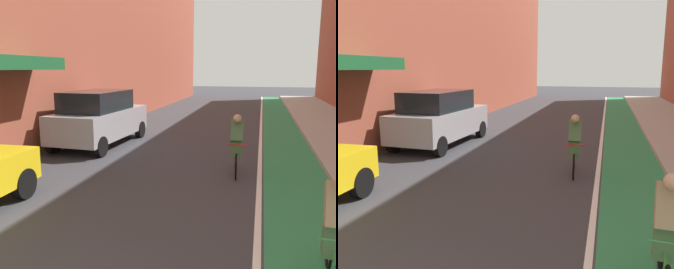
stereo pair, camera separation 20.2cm
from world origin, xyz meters
The scene contains 6 objects.
ground_plane centered at (0.00, 14.84, 0.00)m, with size 82.88×82.88×0.00m, color #38383D.
bike_lane_paint centered at (3.42, 16.84, 0.00)m, with size 1.60×37.67×0.00m, color #2D8451.
lane_divider_stripe centered at (2.52, 16.84, 0.00)m, with size 0.12×37.67×0.00m, color white.
sidewalk_right centered at (5.83, 16.84, 0.07)m, with size 3.23×37.67×0.14m, color #A8A59E.
parked_suv_silver centered at (-3.17, 10.68, 1.02)m, with size 2.10×4.57×1.98m.
cyclist_mid centered at (1.89, 8.33, 0.85)m, with size 0.48×1.70×1.61m.
Camera 1 is at (2.47, -0.93, 2.74)m, focal length 37.64 mm.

